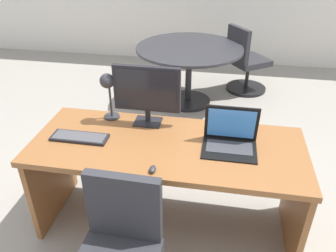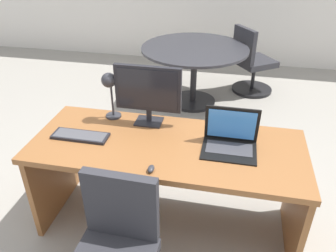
# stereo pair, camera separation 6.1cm
# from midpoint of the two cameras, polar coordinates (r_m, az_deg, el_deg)

# --- Properties ---
(ground) EXTENTS (12.00, 12.00, 0.00)m
(ground) POSITION_cam_midpoint_polar(r_m,az_deg,el_deg) (3.98, 4.75, -0.28)
(ground) COLOR gray
(desk) EXTENTS (1.88, 0.76, 0.76)m
(desk) POSITION_cam_midpoint_polar(r_m,az_deg,el_deg) (2.47, 0.76, -6.31)
(desk) COLOR brown
(desk) RESTS_ON ground
(monitor) EXTENTS (0.49, 0.16, 0.45)m
(monitor) POSITION_cam_midpoint_polar(r_m,az_deg,el_deg) (2.44, -2.70, 5.95)
(monitor) COLOR black
(monitor) RESTS_ON desk
(laptop) EXTENTS (0.36, 0.28, 0.27)m
(laptop) POSITION_cam_midpoint_polar(r_m,az_deg,el_deg) (2.30, 11.27, -1.58)
(laptop) COLOR black
(laptop) RESTS_ON desk
(keyboard) EXTENTS (0.40, 0.14, 0.02)m
(keyboard) POSITION_cam_midpoint_polar(r_m,az_deg,el_deg) (2.45, -13.90, -1.62)
(keyboard) COLOR black
(keyboard) RESTS_ON desk
(mouse) EXTENTS (0.04, 0.07, 0.03)m
(mouse) POSITION_cam_midpoint_polar(r_m,az_deg,el_deg) (2.07, -2.05, -7.25)
(mouse) COLOR #2D2D33
(mouse) RESTS_ON desk
(desk_lamp) EXTENTS (0.12, 0.15, 0.38)m
(desk_lamp) POSITION_cam_midpoint_polar(r_m,az_deg,el_deg) (2.53, -9.16, 6.69)
(desk_lamp) COLOR #2D2D33
(desk_lamp) RESTS_ON desk
(meeting_table) EXTENTS (1.33, 1.33, 0.76)m
(meeting_table) POSITION_cam_midpoint_polar(r_m,az_deg,el_deg) (4.32, 4.87, 10.84)
(meeting_table) COLOR black
(meeting_table) RESTS_ON ground
(meeting_chair_near) EXTENTS (0.65, 0.64, 0.92)m
(meeting_chair_near) POSITION_cam_midpoint_polar(r_m,az_deg,el_deg) (4.85, 14.22, 9.77)
(meeting_chair_near) COLOR black
(meeting_chair_near) RESTS_ON ground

